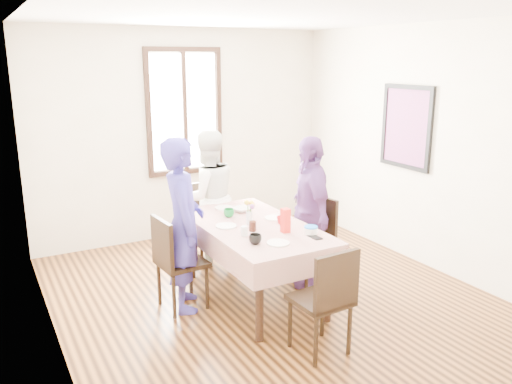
# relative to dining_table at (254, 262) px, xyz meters

# --- Properties ---
(ground) EXTENTS (4.50, 4.50, 0.00)m
(ground) POSITION_rel_dining_table_xyz_m (0.15, -0.09, -0.38)
(ground) COLOR black
(ground) RESTS_ON ground
(back_wall) EXTENTS (4.00, 0.00, 4.00)m
(back_wall) POSITION_rel_dining_table_xyz_m (0.15, 2.16, 0.98)
(back_wall) COLOR beige
(back_wall) RESTS_ON ground
(right_wall) EXTENTS (0.00, 4.50, 4.50)m
(right_wall) POSITION_rel_dining_table_xyz_m (2.15, -0.09, 0.98)
(right_wall) COLOR beige
(right_wall) RESTS_ON ground
(window_frame) EXTENTS (1.02, 0.06, 1.62)m
(window_frame) POSITION_rel_dining_table_xyz_m (0.15, 2.14, 1.27)
(window_frame) COLOR black
(window_frame) RESTS_ON back_wall
(window_pane) EXTENTS (0.90, 0.02, 1.50)m
(window_pane) POSITION_rel_dining_table_xyz_m (0.15, 2.15, 1.27)
(window_pane) COLOR white
(window_pane) RESTS_ON back_wall
(art_poster) EXTENTS (0.04, 0.76, 0.96)m
(art_poster) POSITION_rel_dining_table_xyz_m (2.13, 0.21, 1.18)
(art_poster) COLOR red
(art_poster) RESTS_ON right_wall
(dining_table) EXTENTS (0.83, 1.62, 0.75)m
(dining_table) POSITION_rel_dining_table_xyz_m (0.00, 0.00, 0.00)
(dining_table) COLOR black
(dining_table) RESTS_ON ground
(tablecloth) EXTENTS (0.95, 1.74, 0.01)m
(tablecloth) POSITION_rel_dining_table_xyz_m (-0.00, -0.00, 0.38)
(tablecloth) COLOR #5D0500
(tablecloth) RESTS_ON dining_table
(chair_left) EXTENTS (0.45, 0.45, 0.91)m
(chair_left) POSITION_rel_dining_table_xyz_m (-0.69, 0.15, 0.08)
(chair_left) COLOR black
(chair_left) RESTS_ON ground
(chair_right) EXTENTS (0.47, 0.47, 0.91)m
(chair_right) POSITION_rel_dining_table_xyz_m (0.69, 0.05, 0.08)
(chair_right) COLOR black
(chair_right) RESTS_ON ground
(chair_far) EXTENTS (0.44, 0.44, 0.91)m
(chair_far) POSITION_rel_dining_table_xyz_m (-0.00, 1.12, 0.08)
(chair_far) COLOR black
(chair_far) RESTS_ON ground
(chair_near) EXTENTS (0.44, 0.44, 0.91)m
(chair_near) POSITION_rel_dining_table_xyz_m (-0.00, -1.12, 0.08)
(chair_near) COLOR black
(chair_near) RESTS_ON ground
(person_left) EXTENTS (0.55, 0.69, 1.64)m
(person_left) POSITION_rel_dining_table_xyz_m (-0.67, 0.15, 0.45)
(person_left) COLOR #362C8B
(person_left) RESTS_ON ground
(person_far) EXTENTS (0.78, 0.62, 1.55)m
(person_far) POSITION_rel_dining_table_xyz_m (-0.00, 1.10, 0.40)
(person_far) COLOR white
(person_far) RESTS_ON ground
(person_right) EXTENTS (0.64, 0.99, 1.57)m
(person_right) POSITION_rel_dining_table_xyz_m (0.67, 0.05, 0.41)
(person_right) COLOR #64397B
(person_right) RESTS_ON ground
(mug_black) EXTENTS (0.12, 0.12, 0.09)m
(mug_black) POSITION_rel_dining_table_xyz_m (-0.24, -0.48, 0.43)
(mug_black) COLOR black
(mug_black) RESTS_ON tablecloth
(mug_flag) EXTENTS (0.11, 0.11, 0.08)m
(mug_flag) POSITION_rel_dining_table_xyz_m (0.24, -0.11, 0.43)
(mug_flag) COLOR red
(mug_flag) RESTS_ON tablecloth
(mug_green) EXTENTS (0.15, 0.15, 0.08)m
(mug_green) POSITION_rel_dining_table_xyz_m (-0.10, 0.34, 0.43)
(mug_green) COLOR #0C7226
(mug_green) RESTS_ON tablecloth
(serving_bowl) EXTENTS (0.23, 0.23, 0.05)m
(serving_bowl) POSITION_rel_dining_table_xyz_m (0.10, 0.44, 0.41)
(serving_bowl) COLOR white
(serving_bowl) RESTS_ON tablecloth
(juice_carton) EXTENTS (0.07, 0.07, 0.23)m
(juice_carton) POSITION_rel_dining_table_xyz_m (0.15, -0.34, 0.50)
(juice_carton) COLOR red
(juice_carton) RESTS_ON tablecloth
(butter_tub) EXTENTS (0.13, 0.13, 0.06)m
(butter_tub) POSITION_rel_dining_table_xyz_m (0.33, -0.49, 0.42)
(butter_tub) COLOR white
(butter_tub) RESTS_ON tablecloth
(jam_jar) EXTENTS (0.07, 0.07, 0.09)m
(jam_jar) POSITION_rel_dining_table_xyz_m (-0.10, -0.16, 0.43)
(jam_jar) COLOR black
(jam_jar) RESTS_ON tablecloth
(drinking_glass) EXTENTS (0.06, 0.06, 0.09)m
(drinking_glass) POSITION_rel_dining_table_xyz_m (-0.23, -0.24, 0.43)
(drinking_glass) COLOR silver
(drinking_glass) RESTS_ON tablecloth
(smartphone) EXTENTS (0.07, 0.15, 0.01)m
(smartphone) POSITION_rel_dining_table_xyz_m (0.31, -0.59, 0.39)
(smartphone) COLOR black
(smartphone) RESTS_ON tablecloth
(flower_vase) EXTENTS (0.06, 0.06, 0.12)m
(flower_vase) POSITION_rel_dining_table_xyz_m (-0.02, 0.04, 0.45)
(flower_vase) COLOR silver
(flower_vase) RESTS_ON tablecloth
(plate_left) EXTENTS (0.20, 0.20, 0.01)m
(plate_left) POSITION_rel_dining_table_xyz_m (-0.26, 0.08, 0.39)
(plate_left) COLOR white
(plate_left) RESTS_ON tablecloth
(plate_right) EXTENTS (0.20, 0.20, 0.01)m
(plate_right) POSITION_rel_dining_table_xyz_m (0.28, 0.07, 0.39)
(plate_right) COLOR white
(plate_right) RESTS_ON tablecloth
(plate_far) EXTENTS (0.20, 0.20, 0.01)m
(plate_far) POSITION_rel_dining_table_xyz_m (-0.00, 0.65, 0.39)
(plate_far) COLOR white
(plate_far) RESTS_ON tablecloth
(plate_near) EXTENTS (0.20, 0.20, 0.01)m
(plate_near) POSITION_rel_dining_table_xyz_m (-0.06, -0.57, 0.39)
(plate_near) COLOR white
(plate_near) RESTS_ON tablecloth
(butter_lid) EXTENTS (0.12, 0.12, 0.01)m
(butter_lid) POSITION_rel_dining_table_xyz_m (0.33, -0.49, 0.46)
(butter_lid) COLOR blue
(butter_lid) RESTS_ON butter_tub
(flower_bunch) EXTENTS (0.09, 0.09, 0.10)m
(flower_bunch) POSITION_rel_dining_table_xyz_m (-0.02, 0.04, 0.56)
(flower_bunch) COLOR yellow
(flower_bunch) RESTS_ON flower_vase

